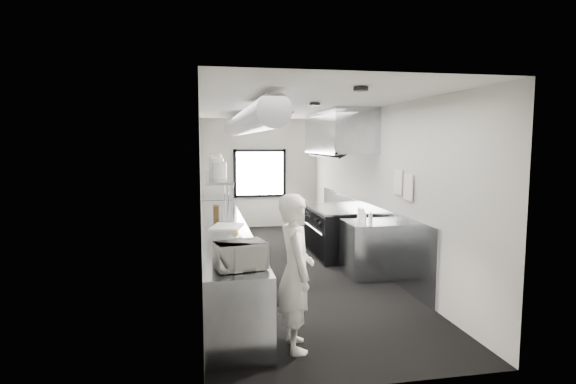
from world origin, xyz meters
name	(u,v)px	position (x,y,z in m)	size (l,w,h in m)	color
floor	(289,268)	(0.00, 0.00, 0.00)	(3.00, 8.00, 0.01)	black
ceiling	(289,107)	(0.00, 0.00, 2.80)	(3.00, 8.00, 0.01)	silver
wall_back	(260,173)	(0.00, 4.00, 1.40)	(3.00, 0.02, 2.80)	#B9B7B0
wall_front	(375,234)	(0.00, -4.00, 1.40)	(3.00, 0.02, 2.80)	#B9B7B0
wall_left	(201,191)	(-1.50, 0.00, 1.40)	(0.02, 8.00, 2.80)	#B9B7B0
wall_right	(371,187)	(1.50, 0.00, 1.40)	(0.02, 8.00, 2.80)	#B9B7B0
wall_cladding	(363,231)	(1.48, 0.30, 0.55)	(0.03, 5.50, 1.10)	#91989F
hvac_duct	(246,122)	(-0.70, 0.40, 2.55)	(0.40, 0.40, 6.40)	#96979E
service_window	(260,173)	(0.00, 3.96, 1.40)	(1.36, 0.05, 1.25)	white
exhaust_hood	(339,132)	(1.10, 0.70, 2.39)	(0.81, 2.20, 0.88)	#91989F
prep_counter	(224,252)	(-1.15, -0.50, 0.45)	(0.70, 6.00, 0.90)	#91989F
pass_shelf	(217,178)	(-1.19, 1.00, 1.54)	(0.45, 3.00, 0.68)	#91989F
range	(335,232)	(1.04, 0.70, 0.47)	(0.88, 1.60, 0.94)	black
bottle_station	(365,249)	(1.15, -0.70, 0.45)	(0.65, 0.80, 0.90)	#91989F
far_work_table	(216,216)	(-1.15, 3.20, 0.45)	(0.70, 1.20, 0.90)	#91989F
notice_sheet_a	(398,182)	(1.47, -1.20, 1.60)	(0.02, 0.28, 0.38)	silver
notice_sheet_b	(408,187)	(1.47, -1.55, 1.55)	(0.02, 0.28, 0.38)	silver
line_cook	(295,272)	(-0.53, -3.11, 0.84)	(0.61, 0.40, 1.67)	silver
microwave	(240,255)	(-1.11, -3.10, 1.04)	(0.47, 0.36, 0.28)	white
deli_tub_a	(221,248)	(-1.28, -2.36, 0.95)	(0.15, 0.15, 0.11)	silver
deli_tub_b	(223,246)	(-1.25, -2.28, 0.96)	(0.16, 0.16, 0.11)	silver
newspaper	(243,244)	(-0.98, -1.97, 0.90)	(0.31, 0.39, 0.01)	white
small_plate	(235,237)	(-1.05, -1.53, 0.91)	(0.19, 0.19, 0.02)	silver
pastry	(235,233)	(-1.05, -1.53, 0.96)	(0.09, 0.09, 0.09)	tan
cutting_board	(227,226)	(-1.12, -0.70, 0.91)	(0.43, 0.57, 0.02)	silver
knife_block	(216,212)	(-1.25, 0.17, 1.01)	(0.09, 0.20, 0.22)	#52361D
plate_stack_a	(219,170)	(-1.17, 0.39, 1.71)	(0.24, 0.24, 0.28)	silver
plate_stack_b	(216,168)	(-1.22, 0.63, 1.74)	(0.26, 0.26, 0.34)	silver
plate_stack_c	(217,167)	(-1.19, 1.19, 1.73)	(0.23, 0.23, 0.33)	silver
plate_stack_d	(215,164)	(-1.20, 1.75, 1.77)	(0.26, 0.26, 0.39)	silver
squeeze_bottle_a	(371,219)	(1.12, -0.99, 1.00)	(0.06, 0.06, 0.19)	silver
squeeze_bottle_b	(365,218)	(1.07, -0.85, 0.99)	(0.06, 0.06, 0.17)	silver
squeeze_bottle_c	(362,217)	(1.09, -0.67, 0.98)	(0.06, 0.06, 0.17)	silver
squeeze_bottle_d	(362,215)	(1.13, -0.58, 1.00)	(0.07, 0.07, 0.20)	silver
squeeze_bottle_e	(359,214)	(1.13, -0.42, 0.99)	(0.06, 0.06, 0.18)	silver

